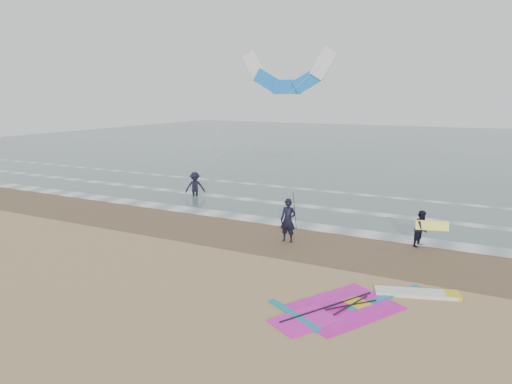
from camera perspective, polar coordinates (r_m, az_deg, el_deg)
The scene contains 11 objects.
ground at distance 14.83m, azimuth -1.95°, elevation -12.70°, with size 120.00×120.00×0.00m, color tan.
sea_water at distance 60.46m, azimuth 20.73°, elevation 5.31°, with size 120.00×80.00×0.02m, color #47605E.
wet_sand_band at distance 19.94m, azimuth 6.47°, elevation -6.20°, with size 120.00×5.00×0.01m, color brown.
foam_waterline at distance 23.97m, azimuth 10.23°, elevation -3.13°, with size 120.00×9.15×0.02m.
windsurf_rig at distance 14.51m, azimuth 13.37°, elevation -13.47°, with size 5.31×5.03×0.13m.
person_standing at distance 19.62m, azimuth 4.03°, elevation -3.56°, with size 0.69×0.46×1.90m, color black.
person_walking at distance 20.24m, azimuth 20.02°, elevation -4.31°, with size 0.75×0.58×1.54m, color black.
person_wading at distance 28.57m, azimuth -7.65°, elevation 1.29°, with size 1.23×0.71×1.91m, color black.
held_pole at distance 19.40m, azimuth 4.87°, elevation -2.40°, with size 0.17×0.86×1.82m.
carried_kiteboard at distance 20.05m, azimuth 21.15°, elevation -3.94°, with size 1.30×0.51×0.39m.
surf_kite at distance 27.59m, azimuth 3.90°, elevation 14.27°, with size 8.15×2.45×7.59m.
Camera 1 is at (6.56, -11.78, 6.18)m, focal length 32.00 mm.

